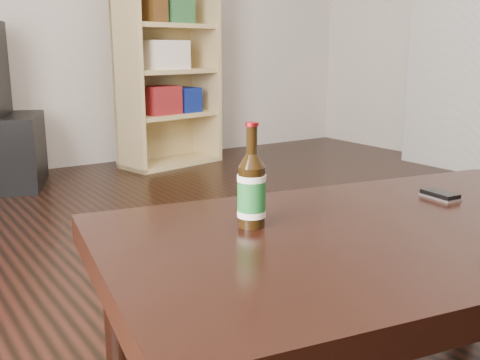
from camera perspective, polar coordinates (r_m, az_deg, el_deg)
floor at (r=1.86m, az=14.16°, el=-14.66°), size 5.00×6.00×0.01m
bookshelf at (r=4.21m, az=-7.63°, el=11.29°), size 0.80×0.48×1.38m
coffee_table at (r=1.30m, az=15.00°, el=-7.15°), size 1.37×0.95×0.47m
beer_bottle at (r=1.21m, az=1.18°, el=-1.08°), size 0.07×0.07×0.23m
phone at (r=1.54m, az=19.65°, el=-1.46°), size 0.06×0.10×0.02m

